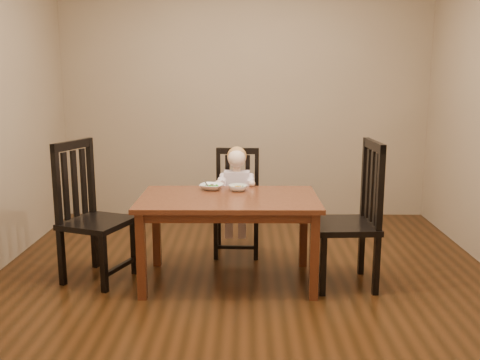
{
  "coord_description": "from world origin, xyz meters",
  "views": [
    {
      "loc": [
        0.01,
        -3.9,
        1.58
      ],
      "look_at": [
        -0.04,
        0.25,
        0.75
      ],
      "focal_mm": 40.0,
      "sensor_mm": 36.0,
      "label": 1
    }
  ],
  "objects_px": {
    "chair_child": "(237,204)",
    "bowl_veg": "(238,188)",
    "dining_table": "(229,207)",
    "toddler": "(237,190)",
    "chair_right": "(352,217)",
    "chair_left": "(91,214)",
    "bowl_peas": "(212,187)"
  },
  "relations": [
    {
      "from": "bowl_veg",
      "to": "chair_left",
      "type": "bearing_deg",
      "value": -172.07
    },
    {
      "from": "chair_left",
      "to": "toddler",
      "type": "xyz_separation_m",
      "value": [
        1.11,
        0.6,
        0.06
      ]
    },
    {
      "from": "chair_right",
      "to": "toddler",
      "type": "height_order",
      "value": "chair_right"
    },
    {
      "from": "chair_right",
      "to": "toddler",
      "type": "relative_size",
      "value": 2.16
    },
    {
      "from": "toddler",
      "to": "chair_left",
      "type": "bearing_deg",
      "value": 30.22
    },
    {
      "from": "dining_table",
      "to": "chair_right",
      "type": "bearing_deg",
      "value": -2.99
    },
    {
      "from": "chair_left",
      "to": "chair_right",
      "type": "distance_m",
      "value": 1.99
    },
    {
      "from": "chair_right",
      "to": "bowl_peas",
      "type": "height_order",
      "value": "chair_right"
    },
    {
      "from": "chair_child",
      "to": "bowl_veg",
      "type": "height_order",
      "value": "chair_child"
    },
    {
      "from": "chair_left",
      "to": "chair_right",
      "type": "xyz_separation_m",
      "value": [
        1.98,
        -0.1,
        0.01
      ]
    },
    {
      "from": "dining_table",
      "to": "bowl_veg",
      "type": "distance_m",
      "value": 0.24
    },
    {
      "from": "chair_child",
      "to": "toddler",
      "type": "height_order",
      "value": "chair_child"
    },
    {
      "from": "chair_left",
      "to": "chair_child",
      "type": "bearing_deg",
      "value": 141.48
    },
    {
      "from": "chair_left",
      "to": "chair_right",
      "type": "height_order",
      "value": "chair_right"
    },
    {
      "from": "chair_left",
      "to": "bowl_veg",
      "type": "relative_size",
      "value": 7.16
    },
    {
      "from": "chair_child",
      "to": "bowl_peas",
      "type": "relative_size",
      "value": 5.13
    },
    {
      "from": "chair_left",
      "to": "chair_right",
      "type": "relative_size",
      "value": 0.98
    },
    {
      "from": "chair_left",
      "to": "toddler",
      "type": "bearing_deg",
      "value": 139.68
    },
    {
      "from": "chair_right",
      "to": "bowl_veg",
      "type": "distance_m",
      "value": 0.91
    },
    {
      "from": "chair_left",
      "to": "bowl_veg",
      "type": "distance_m",
      "value": 1.15
    },
    {
      "from": "chair_left",
      "to": "bowl_peas",
      "type": "bearing_deg",
      "value": 123.74
    },
    {
      "from": "dining_table",
      "to": "bowl_peas",
      "type": "height_order",
      "value": "bowl_peas"
    },
    {
      "from": "toddler",
      "to": "bowl_veg",
      "type": "xyz_separation_m",
      "value": [
        0.02,
        -0.45,
        0.12
      ]
    },
    {
      "from": "dining_table",
      "to": "bowl_veg",
      "type": "xyz_separation_m",
      "value": [
        0.07,
        0.21,
        0.1
      ]
    },
    {
      "from": "toddler",
      "to": "bowl_veg",
      "type": "bearing_deg",
      "value": 94.02
    },
    {
      "from": "bowl_peas",
      "to": "chair_right",
      "type": "bearing_deg",
      "value": -15.82
    },
    {
      "from": "dining_table",
      "to": "toddler",
      "type": "height_order",
      "value": "toddler"
    },
    {
      "from": "bowl_peas",
      "to": "bowl_veg",
      "type": "distance_m",
      "value": 0.22
    },
    {
      "from": "toddler",
      "to": "bowl_peas",
      "type": "distance_m",
      "value": 0.46
    },
    {
      "from": "dining_table",
      "to": "chair_left",
      "type": "xyz_separation_m",
      "value": [
        -1.06,
        0.05,
        -0.07
      ]
    },
    {
      "from": "bowl_veg",
      "to": "bowl_peas",
      "type": "bearing_deg",
      "value": 167.35
    },
    {
      "from": "chair_right",
      "to": "toddler",
      "type": "distance_m",
      "value": 1.12
    }
  ]
}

